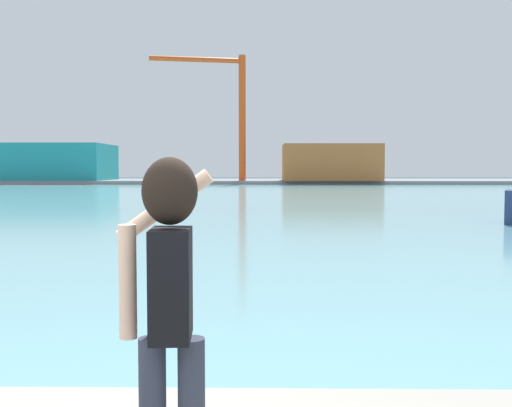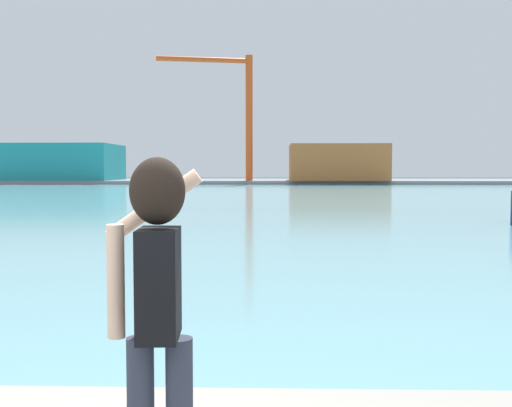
# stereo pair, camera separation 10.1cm
# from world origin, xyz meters

# --- Properties ---
(ground_plane) EXTENTS (220.00, 220.00, 0.00)m
(ground_plane) POSITION_xyz_m (0.00, 50.00, 0.00)
(ground_plane) COLOR #334751
(harbor_water) EXTENTS (140.00, 100.00, 0.02)m
(harbor_water) POSITION_xyz_m (0.00, 52.00, 0.01)
(harbor_water) COLOR #6BA8B2
(harbor_water) RESTS_ON ground_plane
(far_shore_dock) EXTENTS (140.00, 20.00, 0.53)m
(far_shore_dock) POSITION_xyz_m (0.00, 92.00, 0.26)
(far_shore_dock) COLOR gray
(far_shore_dock) RESTS_ON ground_plane
(person_photographer) EXTENTS (0.53, 0.55, 1.74)m
(person_photographer) POSITION_xyz_m (0.64, 0.46, 1.60)
(person_photographer) COLOR #2D3342
(person_photographer) RESTS_ON quay_promenade
(warehouse_left) EXTENTS (16.56, 12.94, 5.36)m
(warehouse_left) POSITION_xyz_m (-30.84, 89.30, 3.21)
(warehouse_left) COLOR teal
(warehouse_left) RESTS_ON far_shore_dock
(warehouse_right) EXTENTS (13.77, 9.75, 5.17)m
(warehouse_right) POSITION_xyz_m (10.54, 86.17, 3.11)
(warehouse_right) COLOR #B26633
(warehouse_right) RESTS_ON far_shore_dock
(port_crane) EXTENTS (13.26, 3.39, 17.63)m
(port_crane) POSITION_xyz_m (-3.85, 84.00, 11.46)
(port_crane) COLOR #D84C19
(port_crane) RESTS_ON far_shore_dock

